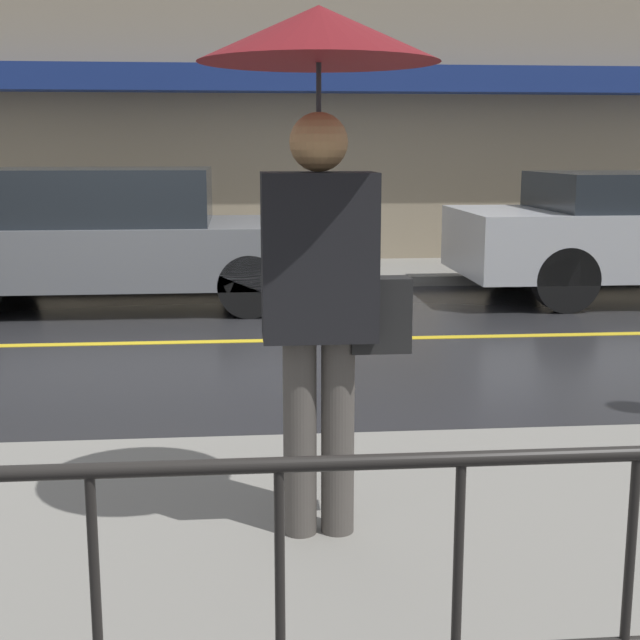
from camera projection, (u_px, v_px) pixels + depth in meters
The scene contains 7 objects.
ground_plane at pixel (155, 343), 7.83m from camera, with size 80.00×80.00×0.00m, color #262628.
sidewalk_near at pixel (46, 587), 3.36m from camera, with size 28.00×3.11×0.12m.
sidewalk_far at pixel (182, 274), 11.66m from camera, with size 28.00×1.86×0.12m.
lane_marking at pixel (155, 343), 7.83m from camera, with size 25.20×0.12×0.01m.
building_storefront at pixel (181, 75), 12.19m from camera, with size 28.00×0.85×5.35m.
pedestrian at pixel (321, 148), 3.41m from camera, with size 0.92×0.92×2.09m.
car_grey at pixel (114, 237), 9.58m from camera, with size 4.45×1.91×1.47m.
Camera 1 is at (0.75, -7.75, 1.69)m, focal length 50.00 mm.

